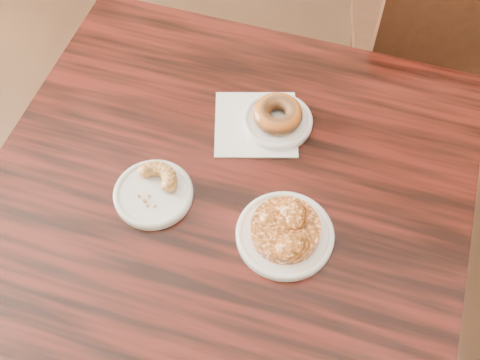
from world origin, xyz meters
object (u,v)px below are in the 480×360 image
at_px(glazed_donut, 278,114).
at_px(chair_far, 429,57).
at_px(cafe_table, 227,277).
at_px(cruller_fragment, 152,189).
at_px(apple_fritter, 286,228).

bearing_deg(glazed_donut, chair_far, 70.14).
bearing_deg(glazed_donut, cafe_table, -97.47).
bearing_deg(cafe_table, cruller_fragment, -163.48).
bearing_deg(chair_far, glazed_donut, 48.98).
height_order(chair_far, glazed_donut, chair_far).
height_order(cafe_table, chair_far, chair_far).
bearing_deg(chair_far, cafe_table, 51.85).
bearing_deg(chair_far, apple_fritter, 61.14).
xyz_separation_m(chair_far, apple_fritter, (-0.12, -0.86, 0.33)).
distance_m(glazed_donut, apple_fritter, 0.26).
xyz_separation_m(apple_fritter, cruller_fragment, (-0.26, -0.02, -0.01)).
relative_size(chair_far, cruller_fragment, 9.08).
xyz_separation_m(glazed_donut, apple_fritter, (0.11, -0.23, -0.00)).
bearing_deg(cafe_table, apple_fritter, -19.35).
height_order(glazed_donut, apple_fritter, apple_fritter).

